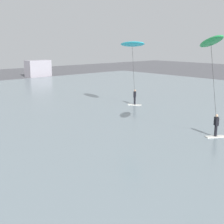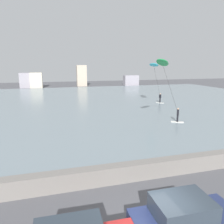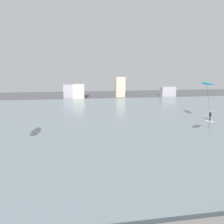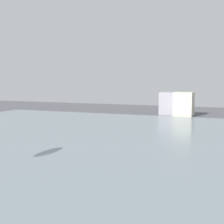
% 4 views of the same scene
% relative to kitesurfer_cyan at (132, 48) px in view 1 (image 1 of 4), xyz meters
% --- Properties ---
extents(kitesurfer_cyan, '(4.03, 4.59, 6.78)m').
position_rel_kitesurfer_cyan_xyz_m(kitesurfer_cyan, '(0.00, 0.00, 0.00)').
color(kitesurfer_cyan, silver).
rests_on(kitesurfer_cyan, water_bay).
extents(kitesurfer_green, '(4.79, 3.09, 7.14)m').
position_rel_kitesurfer_cyan_xyz_m(kitesurfer_green, '(-4.34, -10.98, 0.05)').
color(kitesurfer_green, silver).
rests_on(kitesurfer_green, water_bay).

